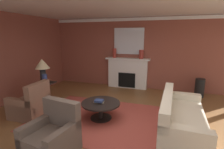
# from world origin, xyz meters

# --- Properties ---
(ground_plane) EXTENTS (9.77, 9.77, 0.00)m
(ground_plane) POSITION_xyz_m (0.00, 0.00, 0.00)
(ground_plane) COLOR brown
(wall_fireplace) EXTENTS (8.12, 0.12, 2.84)m
(wall_fireplace) POSITION_xyz_m (0.00, 3.42, 1.42)
(wall_fireplace) COLOR brown
(wall_fireplace) RESTS_ON ground_plane
(wall_window) EXTENTS (0.12, 7.32, 2.84)m
(wall_window) POSITION_xyz_m (-3.82, 0.30, 1.42)
(wall_window) COLOR brown
(wall_window) RESTS_ON ground_plane
(ceiling_panel) EXTENTS (8.12, 7.32, 0.06)m
(ceiling_panel) POSITION_xyz_m (0.00, 0.30, 2.87)
(ceiling_panel) COLOR white
(crown_moulding) EXTENTS (8.12, 0.08, 0.12)m
(crown_moulding) POSITION_xyz_m (0.00, 3.34, 2.76)
(crown_moulding) COLOR white
(area_rug) EXTENTS (3.43, 2.49, 0.01)m
(area_rug) POSITION_xyz_m (-0.57, 0.30, 0.01)
(area_rug) COLOR #993D33
(area_rug) RESTS_ON ground_plane
(fireplace) EXTENTS (1.80, 0.35, 1.25)m
(fireplace) POSITION_xyz_m (-0.53, 3.21, 0.59)
(fireplace) COLOR white
(fireplace) RESTS_ON ground_plane
(mantel_mirror) EXTENTS (1.22, 0.04, 1.04)m
(mantel_mirror) POSITION_xyz_m (-0.53, 3.33, 1.92)
(mantel_mirror) COLOR silver
(sofa) EXTENTS (1.00, 2.14, 0.85)m
(sofa) POSITION_xyz_m (1.36, 0.27, 0.30)
(sofa) COLOR beige
(sofa) RESTS_ON ground_plane
(armchair_near_window) EXTENTS (0.83, 0.83, 0.95)m
(armchair_near_window) POSITION_xyz_m (-2.42, -0.14, 0.31)
(armchair_near_window) COLOR brown
(armchair_near_window) RESTS_ON ground_plane
(armchair_facing_fireplace) EXTENTS (0.91, 0.91, 0.95)m
(armchair_facing_fireplace) POSITION_xyz_m (-0.91, -1.23, 0.31)
(armchair_facing_fireplace) COLOR brown
(armchair_facing_fireplace) RESTS_ON ground_plane
(coffee_table) EXTENTS (1.00, 1.00, 0.45)m
(coffee_table) POSITION_xyz_m (-0.57, 0.30, 0.34)
(coffee_table) COLOR black
(coffee_table) RESTS_ON ground_plane
(side_table) EXTENTS (0.56, 0.56, 0.70)m
(side_table) POSITION_xyz_m (-2.63, 0.68, 0.40)
(side_table) COLOR black
(side_table) RESTS_ON ground_plane
(table_lamp) EXTENTS (0.44, 0.44, 0.75)m
(table_lamp) POSITION_xyz_m (-2.63, 0.68, 1.22)
(table_lamp) COLOR black
(table_lamp) RESTS_ON side_table
(vase_tall_corner) EXTENTS (0.32, 0.32, 0.66)m
(vase_tall_corner) POSITION_xyz_m (2.15, 2.91, 0.33)
(vase_tall_corner) COLOR black
(vase_tall_corner) RESTS_ON ground_plane
(vase_on_side_table) EXTENTS (0.15, 0.15, 0.30)m
(vase_on_side_table) POSITION_xyz_m (-2.48, 0.56, 0.85)
(vase_on_side_table) COLOR navy
(vase_on_side_table) RESTS_ON side_table
(vase_mantel_right) EXTENTS (0.17, 0.17, 0.35)m
(vase_mantel_right) POSITION_xyz_m (0.02, 3.16, 1.42)
(vase_mantel_right) COLOR #9E3328
(vase_mantel_right) RESTS_ON fireplace
(vase_mantel_left) EXTENTS (0.15, 0.15, 0.38)m
(vase_mantel_left) POSITION_xyz_m (-1.08, 3.16, 1.44)
(vase_mantel_left) COLOR #9E3328
(vase_mantel_left) RESTS_ON fireplace
(book_red_cover) EXTENTS (0.28, 0.18, 0.03)m
(book_red_cover) POSITION_xyz_m (-0.61, 0.29, 0.47)
(book_red_cover) COLOR tan
(book_red_cover) RESTS_ON coffee_table
(book_art_folio) EXTENTS (0.21, 0.17, 0.06)m
(book_art_folio) POSITION_xyz_m (-0.59, 0.24, 0.51)
(book_art_folio) COLOR navy
(book_art_folio) RESTS_ON coffee_table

